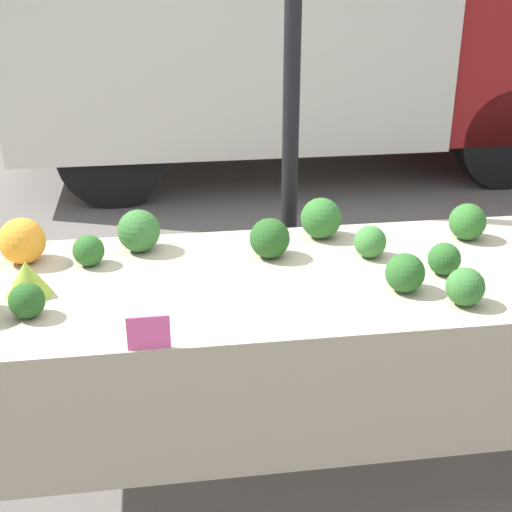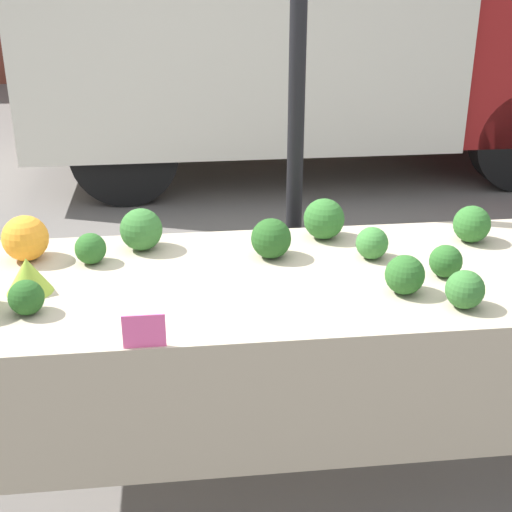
% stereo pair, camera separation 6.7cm
% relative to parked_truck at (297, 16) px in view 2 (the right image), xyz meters
% --- Properties ---
extents(ground_plane, '(40.00, 40.00, 0.00)m').
position_rel_parked_truck_xyz_m(ground_plane, '(-0.81, -4.04, -1.32)').
color(ground_plane, slate).
extents(tent_pole, '(0.07, 0.07, 2.23)m').
position_rel_parked_truck_xyz_m(tent_pole, '(-0.57, -3.36, -0.21)').
color(tent_pole, black).
rests_on(tent_pole, ground_plane).
extents(parked_truck, '(4.84, 2.05, 2.46)m').
position_rel_parked_truck_xyz_m(parked_truck, '(0.00, 0.00, 0.00)').
color(parked_truck, silver).
rests_on(parked_truck, ground_plane).
extents(market_table, '(2.36, 0.88, 0.83)m').
position_rel_parked_truck_xyz_m(market_table, '(-0.81, -4.11, -0.58)').
color(market_table, tan).
rests_on(market_table, ground_plane).
extents(orange_cauliflower, '(0.17, 0.17, 0.17)m').
position_rel_parked_truck_xyz_m(orange_cauliflower, '(-1.63, -3.80, -0.40)').
color(orange_cauliflower, orange).
rests_on(orange_cauliflower, market_table).
extents(romanesco_head, '(0.15, 0.15, 0.12)m').
position_rel_parked_truck_xyz_m(romanesco_head, '(-1.57, -4.07, -0.43)').
color(romanesco_head, '#93B238').
rests_on(romanesco_head, market_table).
extents(broccoli_head_0, '(0.11, 0.11, 0.11)m').
position_rel_parked_truck_xyz_m(broccoli_head_0, '(-1.55, -4.22, -0.43)').
color(broccoli_head_0, '#23511E').
rests_on(broccoli_head_0, market_table).
extents(broccoli_head_1, '(0.11, 0.11, 0.11)m').
position_rel_parked_truck_xyz_m(broccoli_head_1, '(-0.16, -4.11, -0.43)').
color(broccoli_head_1, '#285B23').
rests_on(broccoli_head_1, market_table).
extents(broccoli_head_2, '(0.12, 0.12, 0.12)m').
position_rel_parked_truck_xyz_m(broccoli_head_2, '(-0.18, -4.34, -0.43)').
color(broccoli_head_2, '#336B2D').
rests_on(broccoli_head_2, market_table).
extents(broccoli_head_4, '(0.15, 0.15, 0.15)m').
position_rel_parked_truck_xyz_m(broccoli_head_4, '(-0.74, -3.88, -0.41)').
color(broccoli_head_4, '#23511E').
rests_on(broccoli_head_4, market_table).
extents(broccoli_head_5, '(0.13, 0.13, 0.13)m').
position_rel_parked_truck_xyz_m(broccoli_head_5, '(-0.34, -4.22, -0.42)').
color(broccoli_head_5, '#285B23').
rests_on(broccoli_head_5, market_table).
extents(broccoli_head_7, '(0.16, 0.16, 0.16)m').
position_rel_parked_truck_xyz_m(broccoli_head_7, '(-0.51, -3.72, -0.41)').
color(broccoli_head_7, '#2D6628').
rests_on(broccoli_head_7, market_table).
extents(broccoli_head_8, '(0.12, 0.12, 0.12)m').
position_rel_parked_truck_xyz_m(broccoli_head_8, '(-0.37, -3.93, -0.43)').
color(broccoli_head_8, '#387533').
rests_on(broccoli_head_8, market_table).
extents(broccoli_head_9, '(0.16, 0.16, 0.16)m').
position_rel_parked_truck_xyz_m(broccoli_head_9, '(-1.21, -3.75, -0.41)').
color(broccoli_head_9, '#336B2D').
rests_on(broccoli_head_9, market_table).
extents(broccoli_head_10, '(0.11, 0.11, 0.11)m').
position_rel_parked_truck_xyz_m(broccoli_head_10, '(-1.39, -3.86, -0.43)').
color(broccoli_head_10, '#285B23').
rests_on(broccoli_head_10, market_table).
extents(broccoli_head_11, '(0.14, 0.14, 0.14)m').
position_rel_parked_truck_xyz_m(broccoli_head_11, '(0.05, -3.82, -0.42)').
color(broccoli_head_11, '#2D6628').
rests_on(broccoli_head_11, market_table).
extents(price_sign, '(0.12, 0.01, 0.10)m').
position_rel_parked_truck_xyz_m(price_sign, '(-1.18, -4.47, -0.44)').
color(price_sign, '#F45B9E').
rests_on(price_sign, market_table).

